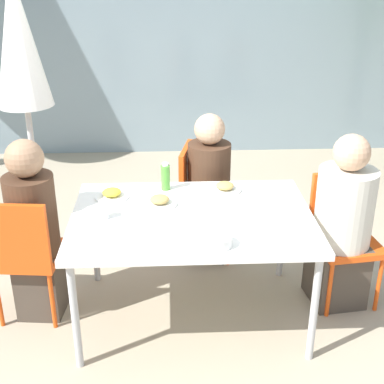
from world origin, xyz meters
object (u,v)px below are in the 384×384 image
(person_left, at_px, (35,233))
(chair_far, at_px, (199,193))
(person_right, at_px, (342,227))
(chair_right, at_px, (343,228))
(person_far, at_px, (209,191))
(salad_bowl, at_px, (217,241))
(drinking_cup, at_px, (103,211))
(closed_umbrella, at_px, (20,51))
(bottle, at_px, (165,177))
(chair_left, at_px, (24,250))

(person_left, distance_m, chair_far, 1.30)
(person_left, distance_m, person_right, 1.95)
(chair_right, height_order, person_right, person_right)
(person_left, distance_m, chair_right, 2.00)
(person_far, xyz_separation_m, salad_bowl, (-0.04, -1.13, 0.22))
(chair_far, xyz_separation_m, salad_bowl, (0.02, -1.20, 0.26))
(person_left, relative_size, drinking_cup, 13.70)
(person_far, bearing_deg, closed_umbrella, -81.61)
(salad_bowl, bearing_deg, person_right, 30.38)
(drinking_cup, bearing_deg, salad_bowl, -28.90)
(closed_umbrella, bearing_deg, person_left, -79.13)
(person_left, distance_m, bottle, 0.90)
(bottle, height_order, drinking_cup, bottle)
(chair_right, distance_m, bottle, 1.23)
(chair_left, height_order, person_far, person_far)
(person_left, height_order, person_far, person_left)
(person_far, height_order, salad_bowl, person_far)
(salad_bowl, bearing_deg, closed_umbrella, 135.55)
(chair_left, relative_size, person_left, 0.72)
(person_left, xyz_separation_m, person_right, (1.95, 0.04, -0.03))
(person_right, height_order, closed_umbrella, closed_umbrella)
(chair_right, bearing_deg, bottle, -15.82)
(person_left, xyz_separation_m, drinking_cup, (0.45, -0.11, 0.20))
(person_far, distance_m, drinking_cup, 1.06)
(chair_left, height_order, drinking_cup, chair_left)
(chair_right, distance_m, drinking_cup, 1.59)
(bottle, xyz_separation_m, salad_bowl, (0.27, -0.76, -0.06))
(drinking_cup, distance_m, salad_bowl, 0.74)
(person_far, bearing_deg, chair_right, 69.78)
(closed_umbrella, bearing_deg, person_right, -18.67)
(person_right, bearing_deg, person_left, -6.49)
(chair_right, height_order, salad_bowl, chair_right)
(chair_right, height_order, drinking_cup, chair_right)
(person_far, distance_m, salad_bowl, 1.15)
(chair_left, relative_size, drinking_cup, 9.92)
(chair_far, bearing_deg, drinking_cup, -24.55)
(chair_left, bearing_deg, closed_umbrella, 101.41)
(person_left, relative_size, person_right, 1.01)
(chair_far, relative_size, closed_umbrella, 0.41)
(person_right, relative_size, drinking_cup, 13.58)
(chair_far, height_order, closed_umbrella, closed_umbrella)
(person_right, bearing_deg, drinking_cup, -1.98)
(chair_left, relative_size, chair_right, 1.00)
(bottle, distance_m, drinking_cup, 0.55)
(drinking_cup, xyz_separation_m, salad_bowl, (0.65, -0.36, -0.01))
(salad_bowl, bearing_deg, person_far, 87.73)
(person_right, height_order, drinking_cup, person_right)
(chair_far, height_order, salad_bowl, chair_far)
(person_left, bearing_deg, chair_left, -121.91)
(person_left, bearing_deg, bottle, 25.13)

